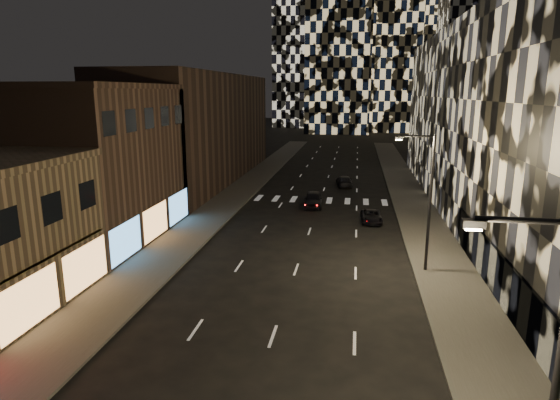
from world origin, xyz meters
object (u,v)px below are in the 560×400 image
(streetlight_far, at_px, (427,194))
(car_dark_rightlane, at_px, (371,216))
(car_dark_midlane, at_px, (313,199))
(streetlight_near, at_px, (547,373))
(car_dark_oncoming, at_px, (344,181))

(streetlight_far, height_order, car_dark_rightlane, streetlight_far)
(streetlight_far, bearing_deg, car_dark_midlane, 117.65)
(streetlight_near, distance_m, car_dark_oncoming, 49.02)
(streetlight_near, distance_m, car_dark_rightlane, 32.33)
(car_dark_oncoming, height_order, car_dark_rightlane, car_dark_oncoming)
(streetlight_near, distance_m, streetlight_far, 20.00)
(streetlight_near, xyz_separation_m, car_dark_oncoming, (-5.96, 48.43, -4.70))
(car_dark_midlane, relative_size, car_dark_oncoming, 1.03)
(streetlight_near, bearing_deg, car_dark_rightlane, 95.37)
(streetlight_far, relative_size, car_dark_rightlane, 2.30)
(streetlight_near, bearing_deg, car_dark_oncoming, 97.01)
(car_dark_rightlane, bearing_deg, car_dark_midlane, 135.88)
(streetlight_far, xyz_separation_m, car_dark_midlane, (-8.87, 16.92, -4.56))
(car_dark_midlane, bearing_deg, streetlight_far, -64.91)
(streetlight_near, height_order, car_dark_rightlane, streetlight_near)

